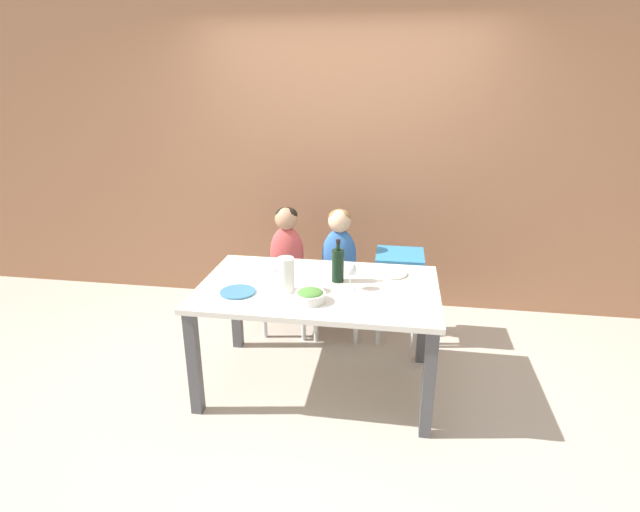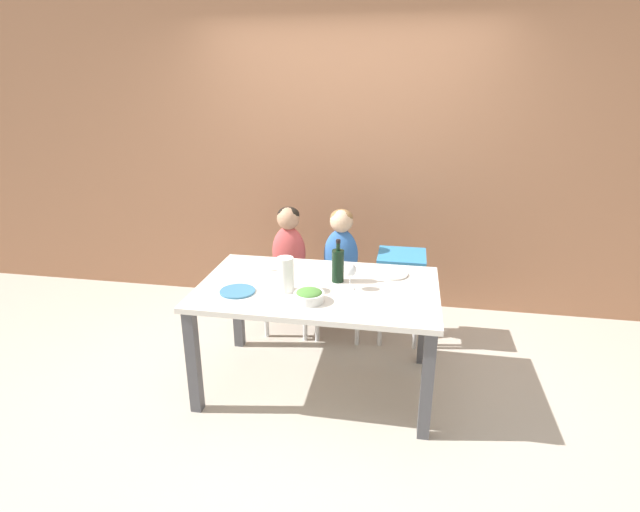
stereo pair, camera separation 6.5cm
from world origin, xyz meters
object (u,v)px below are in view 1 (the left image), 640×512
Objects in this scene: wine_glass_near at (351,271)px; dinner_plate_back_left at (276,265)px; dinner_plate_front_left at (238,292)px; dinner_plate_back_right at (391,273)px; paper_towel_roll at (286,275)px; wine_bottle at (338,265)px; salad_bowl_large at (310,296)px; person_child_left at (287,241)px; chair_right_highchair at (399,272)px; chair_far_left at (288,286)px; chair_far_center at (339,289)px; person_child_center at (339,244)px.

dinner_plate_back_left is at bearing 150.78° from wine_glass_near.
dinner_plate_back_right is (0.94, 0.46, 0.00)m from dinner_plate_front_left.
wine_bottle is at bearing 35.78° from paper_towel_roll.
person_child_left is at bearing 110.31° from salad_bowl_large.
salad_bowl_large reaches higher than chair_right_highchair.
wine_bottle is (0.49, -0.64, 0.46)m from chair_far_left.
paper_towel_roll reaches higher than chair_far_center.
paper_towel_roll is at bearing 13.57° from dinner_plate_front_left.
salad_bowl_large reaches higher than chair_far_center.
dinner_plate_front_left is at bearing -96.46° from chair_far_left.
dinner_plate_front_left is at bearing -137.03° from chair_right_highchair.
dinner_plate_back_left is at bearing 178.01° from dinner_plate_back_right.
wine_glass_near is (0.39, 0.10, 0.01)m from paper_towel_roll.
dinner_plate_front_left reaches higher than chair_right_highchair.
chair_far_left is at bearing -179.81° from person_child_center.
paper_towel_roll is (-0.23, -0.86, 0.45)m from chair_far_center.
paper_towel_roll is 0.41m from wine_glass_near.
wine_bottle is 1.68× the size of wine_glass_near.
chair_far_center is at bearing 0.00° from chair_far_left.
wine_bottle reaches higher than wine_glass_near.
chair_right_highchair is 0.81m from wine_bottle.
dinner_plate_front_left is (-0.11, -0.93, 0.35)m from chair_far_left.
wine_glass_near is at bearing 46.06° from salad_bowl_large.
chair_right_highchair is at bearing 82.67° from dinner_plate_back_right.
paper_towel_roll is (0.19, -0.86, 0.07)m from person_child_left.
chair_right_highchair is at bearing 0.00° from chair_far_left.
chair_right_highchair is 0.50m from dinner_plate_back_right.
wine_bottle is 0.67m from dinner_plate_front_left.
chair_right_highchair is 4.23× the size of wine_glass_near.
dinner_plate_back_right is (0.82, -0.03, 0.00)m from dinner_plate_back_left.
person_child_center reaches higher than chair_far_center.
chair_far_center is at bearing 86.75° from salad_bowl_large.
wine_glass_near is at bearing -77.80° from chair_far_center.
wine_bottle reaches higher than dinner_plate_front_left.
salad_bowl_large reaches higher than dinner_plate_back_right.
salad_bowl_large is (-0.53, -0.98, 0.20)m from chair_right_highchair.
person_child_center is 2.62× the size of paper_towel_roll.
wine_glass_near is (0.09, -0.11, 0.01)m from wine_bottle.
salad_bowl_large is at bearing -69.69° from person_child_left.
wine_bottle is (0.49, -0.64, 0.07)m from person_child_left.
salad_bowl_large is 0.83× the size of dinner_plate_back_right.
wine_glass_near reaches higher than chair_far_center.
paper_towel_roll is 1.01× the size of dinner_plate_back_left.
chair_far_center is 0.71m from dinner_plate_back_right.
dinner_plate_back_left is at bearing 156.52° from wine_bottle.
person_child_center is at bearing 90.00° from chair_far_center.
salad_bowl_large is at bearing -133.94° from wine_glass_near.
person_child_center is (-0.00, 0.00, 0.38)m from chair_far_center.
wine_glass_near reaches higher than salad_bowl_large.
person_child_left is 1.05m from salad_bowl_large.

